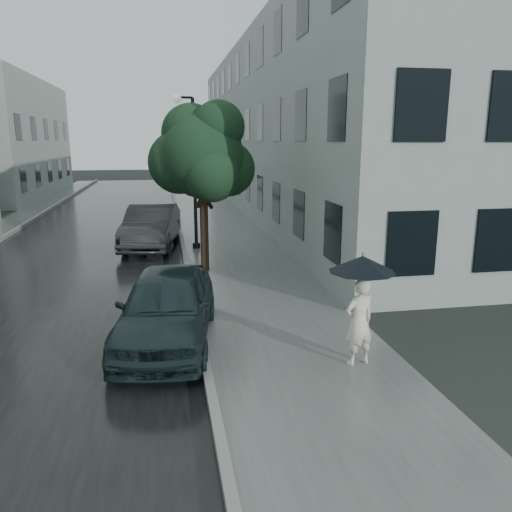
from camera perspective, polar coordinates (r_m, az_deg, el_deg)
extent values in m
plane|color=black|center=(9.81, 3.23, -10.24)|extent=(120.00, 120.00, 0.00)
cube|color=slate|center=(21.24, -3.70, 2.59)|extent=(3.50, 60.00, 0.01)
cube|color=slate|center=(21.10, -8.64, 2.59)|extent=(0.15, 60.00, 0.15)
cube|color=black|center=(21.31, -18.08, 1.98)|extent=(6.85, 60.00, 0.00)
cube|color=slate|center=(22.05, -27.13, 1.73)|extent=(0.15, 60.00, 0.15)
cube|color=#8D9A95|center=(29.27, 4.94, 14.30)|extent=(7.00, 36.00, 9.00)
cube|color=black|center=(28.56, -2.03, 14.37)|extent=(0.08, 32.40, 7.20)
cube|color=black|center=(39.59, -22.83, 12.32)|extent=(0.08, 16.20, 6.40)
imported|color=silver|center=(8.95, 11.71, -7.37)|extent=(0.66, 0.52, 1.58)
cylinder|color=black|center=(8.75, 11.90, -3.99)|extent=(0.02, 0.02, 0.70)
cone|color=black|center=(8.62, 12.05, -0.88)|extent=(1.37, 1.37, 0.28)
cylinder|color=black|center=(8.58, 12.10, 0.16)|extent=(0.02, 0.02, 0.08)
cylinder|color=black|center=(8.86, 11.78, -6.33)|extent=(0.03, 0.03, 0.06)
cylinder|color=#332619|center=(15.04, -5.92, 2.94)|extent=(0.25, 0.25, 2.49)
sphere|color=#1C3D22|center=(14.81, -6.13, 11.24)|extent=(2.42, 2.42, 2.42)
sphere|color=#1C3D22|center=(15.18, -3.31, 9.92)|extent=(1.67, 1.67, 1.67)
sphere|color=#1C3D22|center=(15.15, -8.72, 10.52)|extent=(1.86, 1.86, 1.86)
sphere|color=#1C3D22|center=(14.20, -5.14, 9.28)|extent=(1.57, 1.57, 1.57)
sphere|color=#1C3D22|center=(15.34, -7.42, 13.71)|extent=(1.76, 1.76, 1.76)
sphere|color=#1C3D22|center=(14.67, -4.30, 14.52)|extent=(1.50, 1.50, 1.50)
cylinder|color=black|center=(18.12, -7.04, 9.13)|extent=(0.12, 0.12, 5.30)
cylinder|color=black|center=(18.47, -6.82, 1.21)|extent=(0.28, 0.28, 0.20)
cylinder|color=black|center=(18.06, -8.09, 17.51)|extent=(0.51, 0.18, 0.08)
sphere|color=silver|center=(17.99, -9.05, 17.34)|extent=(0.32, 0.32, 0.32)
imported|color=black|center=(9.89, -10.14, -5.67)|extent=(2.31, 4.49, 1.46)
imported|color=#262A2C|center=(18.83, -11.86, 3.36)|extent=(2.28, 4.88, 1.55)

